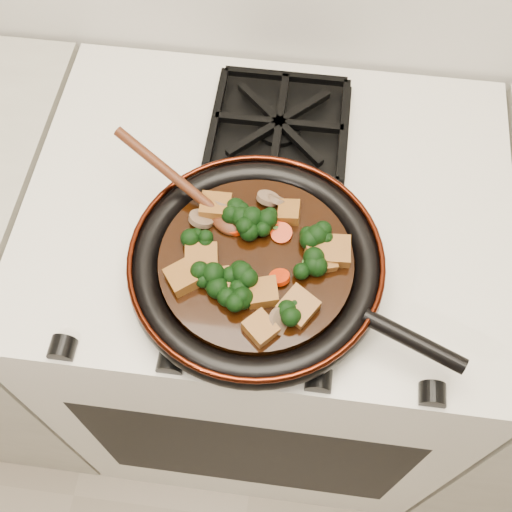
# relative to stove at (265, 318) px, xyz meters

# --- Properties ---
(stove) EXTENTS (0.76, 0.60, 0.90)m
(stove) POSITION_rel_stove_xyz_m (0.00, 0.00, 0.00)
(stove) COLOR silver
(stove) RESTS_ON ground
(burner_grate_front) EXTENTS (0.23, 0.23, 0.03)m
(burner_grate_front) POSITION_rel_stove_xyz_m (0.00, -0.14, 0.46)
(burner_grate_front) COLOR black
(burner_grate_front) RESTS_ON stove
(burner_grate_back) EXTENTS (0.23, 0.23, 0.03)m
(burner_grate_back) POSITION_rel_stove_xyz_m (0.00, 0.14, 0.46)
(burner_grate_back) COLOR black
(burner_grate_back) RESTS_ON stove
(skillet) EXTENTS (0.46, 0.36, 0.05)m
(skillet) POSITION_rel_stove_xyz_m (-0.00, -0.14, 0.49)
(skillet) COLOR black
(skillet) RESTS_ON burner_grate_front
(braising_sauce) EXTENTS (0.27, 0.27, 0.02)m
(braising_sauce) POSITION_rel_stove_xyz_m (-0.00, -0.14, 0.50)
(braising_sauce) COLOR black
(braising_sauce) RESTS_ON skillet
(tofu_cube_0) EXTENTS (0.04, 0.04, 0.02)m
(tofu_cube_0) POSITION_rel_stove_xyz_m (-0.02, -0.20, 0.52)
(tofu_cube_0) COLOR brown
(tofu_cube_0) RESTS_ON braising_sauce
(tofu_cube_1) EXTENTS (0.04, 0.04, 0.02)m
(tofu_cube_1) POSITION_rel_stove_xyz_m (-0.05, -0.18, 0.52)
(tofu_cube_1) COLOR brown
(tofu_cube_1) RESTS_ON braising_sauce
(tofu_cube_2) EXTENTS (0.05, 0.05, 0.03)m
(tofu_cube_2) POSITION_rel_stove_xyz_m (-0.10, -0.18, 0.52)
(tofu_cube_2) COLOR brown
(tofu_cube_2) RESTS_ON braising_sauce
(tofu_cube_3) EXTENTS (0.05, 0.05, 0.03)m
(tofu_cube_3) POSITION_rel_stove_xyz_m (0.10, -0.12, 0.52)
(tofu_cube_3) COLOR brown
(tofu_cube_3) RESTS_ON braising_sauce
(tofu_cube_4) EXTENTS (0.05, 0.05, 0.03)m
(tofu_cube_4) POSITION_rel_stove_xyz_m (0.09, -0.13, 0.52)
(tofu_cube_4) COLOR brown
(tofu_cube_4) RESTS_ON braising_sauce
(tofu_cube_5) EXTENTS (0.05, 0.05, 0.02)m
(tofu_cube_5) POSITION_rel_stove_xyz_m (-0.08, -0.15, 0.52)
(tofu_cube_5) COLOR brown
(tofu_cube_5) RESTS_ON braising_sauce
(tofu_cube_6) EXTENTS (0.05, 0.05, 0.02)m
(tofu_cube_6) POSITION_rel_stove_xyz_m (0.02, -0.24, 0.52)
(tofu_cube_6) COLOR brown
(tofu_cube_6) RESTS_ON braising_sauce
(tofu_cube_7) EXTENTS (0.03, 0.04, 0.02)m
(tofu_cube_7) POSITION_rel_stove_xyz_m (0.03, -0.06, 0.52)
(tofu_cube_7) COLOR brown
(tofu_cube_7) RESTS_ON braising_sauce
(tofu_cube_8) EXTENTS (0.04, 0.04, 0.03)m
(tofu_cube_8) POSITION_rel_stove_xyz_m (-0.07, -0.07, 0.52)
(tofu_cube_8) COLOR brown
(tofu_cube_8) RESTS_ON braising_sauce
(tofu_cube_9) EXTENTS (0.05, 0.05, 0.03)m
(tofu_cube_9) POSITION_rel_stove_xyz_m (0.01, -0.19, 0.52)
(tofu_cube_9) COLOR brown
(tofu_cube_9) RESTS_ON braising_sauce
(tofu_cube_10) EXTENTS (0.06, 0.06, 0.03)m
(tofu_cube_10) POSITION_rel_stove_xyz_m (0.06, -0.21, 0.52)
(tofu_cube_10) COLOR brown
(tofu_cube_10) RESTS_ON braising_sauce
(broccoli_floret_0) EXTENTS (0.07, 0.06, 0.05)m
(broccoli_floret_0) POSITION_rel_stove_xyz_m (0.04, -0.21, 0.52)
(broccoli_floret_0) COLOR black
(broccoli_floret_0) RESTS_ON braising_sauce
(broccoli_floret_1) EXTENTS (0.08, 0.07, 0.06)m
(broccoli_floret_1) POSITION_rel_stove_xyz_m (-0.06, -0.19, 0.52)
(broccoli_floret_1) COLOR black
(broccoli_floret_1) RESTS_ON braising_sauce
(broccoli_floret_2) EXTENTS (0.08, 0.08, 0.06)m
(broccoli_floret_2) POSITION_rel_stove_xyz_m (-0.08, -0.13, 0.52)
(broccoli_floret_2) COLOR black
(broccoli_floret_2) RESTS_ON braising_sauce
(broccoli_floret_3) EXTENTS (0.07, 0.08, 0.07)m
(broccoli_floret_3) POSITION_rel_stove_xyz_m (-0.02, -0.09, 0.52)
(broccoli_floret_3) COLOR black
(broccoli_floret_3) RESTS_ON braising_sauce
(broccoli_floret_4) EXTENTS (0.08, 0.08, 0.05)m
(broccoli_floret_4) POSITION_rel_stove_xyz_m (-0.04, -0.07, 0.52)
(broccoli_floret_4) COLOR black
(broccoli_floret_4) RESTS_ON braising_sauce
(broccoli_floret_5) EXTENTS (0.09, 0.09, 0.06)m
(broccoli_floret_5) POSITION_rel_stove_xyz_m (-0.02, -0.18, 0.52)
(broccoli_floret_5) COLOR black
(broccoli_floret_5) RESTS_ON braising_sauce
(broccoli_floret_6) EXTENTS (0.08, 0.09, 0.07)m
(broccoli_floret_6) POSITION_rel_stove_xyz_m (0.08, -0.10, 0.52)
(broccoli_floret_6) COLOR black
(broccoli_floret_6) RESTS_ON braising_sauce
(broccoli_floret_7) EXTENTS (0.09, 0.09, 0.06)m
(broccoli_floret_7) POSITION_rel_stove_xyz_m (-0.02, -0.21, 0.52)
(broccoli_floret_7) COLOR black
(broccoli_floret_7) RESTS_ON braising_sauce
(broccoli_floret_8) EXTENTS (0.09, 0.08, 0.07)m
(broccoli_floret_8) POSITION_rel_stove_xyz_m (0.02, -0.09, 0.52)
(broccoli_floret_8) COLOR black
(broccoli_floret_8) RESTS_ON braising_sauce
(broccoli_floret_9) EXTENTS (0.07, 0.08, 0.07)m
(broccoli_floret_9) POSITION_rel_stove_xyz_m (0.07, -0.14, 0.52)
(broccoli_floret_9) COLOR black
(broccoli_floret_9) RESTS_ON braising_sauce
(carrot_coin_0) EXTENTS (0.03, 0.03, 0.01)m
(carrot_coin_0) POSITION_rel_stove_xyz_m (-0.04, -0.09, 0.51)
(carrot_coin_0) COLOR red
(carrot_coin_0) RESTS_ON braising_sauce
(carrot_coin_1) EXTENTS (0.03, 0.03, 0.02)m
(carrot_coin_1) POSITION_rel_stove_xyz_m (-0.08, -0.15, 0.51)
(carrot_coin_1) COLOR red
(carrot_coin_1) RESTS_ON braising_sauce
(carrot_coin_2) EXTENTS (0.03, 0.03, 0.02)m
(carrot_coin_2) POSITION_rel_stove_xyz_m (0.03, -0.09, 0.51)
(carrot_coin_2) COLOR red
(carrot_coin_2) RESTS_ON braising_sauce
(carrot_coin_3) EXTENTS (0.03, 0.03, 0.02)m
(carrot_coin_3) POSITION_rel_stove_xyz_m (0.03, -0.16, 0.51)
(carrot_coin_3) COLOR red
(carrot_coin_3) RESTS_ON braising_sauce
(carrot_coin_4) EXTENTS (0.03, 0.03, 0.02)m
(carrot_coin_4) POSITION_rel_stove_xyz_m (0.06, -0.21, 0.51)
(carrot_coin_4) COLOR red
(carrot_coin_4) RESTS_ON braising_sauce
(carrot_coin_5) EXTENTS (0.03, 0.03, 0.02)m
(carrot_coin_5) POSITION_rel_stove_xyz_m (0.02, -0.07, 0.51)
(carrot_coin_5) COLOR red
(carrot_coin_5) RESTS_ON braising_sauce
(mushroom_slice_0) EXTENTS (0.04, 0.05, 0.03)m
(mushroom_slice_0) POSITION_rel_stove_xyz_m (0.04, -0.23, 0.52)
(mushroom_slice_0) COLOR brown
(mushroom_slice_0) RESTS_ON braising_sauce
(mushroom_slice_1) EXTENTS (0.04, 0.04, 0.03)m
(mushroom_slice_1) POSITION_rel_stove_xyz_m (0.02, -0.04, 0.52)
(mushroom_slice_1) COLOR brown
(mushroom_slice_1) RESTS_ON braising_sauce
(mushroom_slice_2) EXTENTS (0.04, 0.04, 0.02)m
(mushroom_slice_2) POSITION_rel_stove_xyz_m (0.00, -0.04, 0.52)
(mushroom_slice_2) COLOR brown
(mushroom_slice_2) RESTS_ON braising_sauce
(mushroom_slice_3) EXTENTS (0.04, 0.04, 0.03)m
(mushroom_slice_3) POSITION_rel_stove_xyz_m (-0.06, -0.06, 0.52)
(mushroom_slice_3) COLOR brown
(mushroom_slice_3) RESTS_ON braising_sauce
(mushroom_slice_4) EXTENTS (0.05, 0.05, 0.02)m
(mushroom_slice_4) POSITION_rel_stove_xyz_m (-0.09, -0.09, 0.52)
(mushroom_slice_4) COLOR brown
(mushroom_slice_4) RESTS_ON braising_sauce
(wooden_spoon) EXTENTS (0.13, 0.09, 0.20)m
(wooden_spoon) POSITION_rel_stove_xyz_m (-0.09, -0.06, 0.53)
(wooden_spoon) COLOR #4E2310
(wooden_spoon) RESTS_ON braising_sauce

